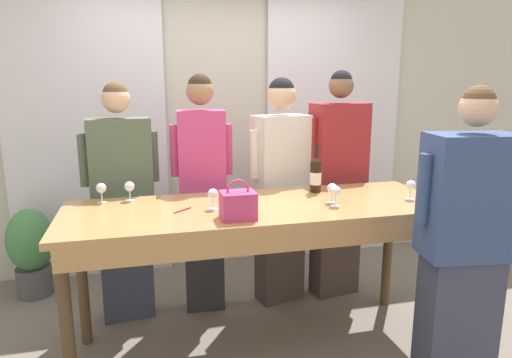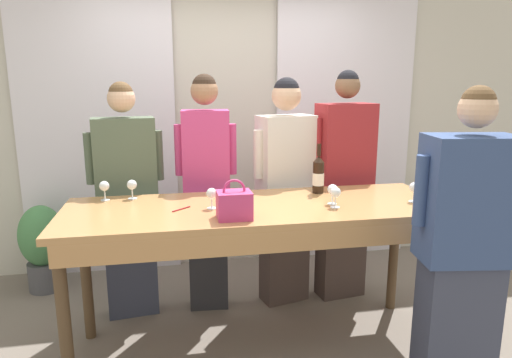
{
  "view_description": "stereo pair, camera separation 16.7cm",
  "coord_description": "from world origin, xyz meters",
  "px_view_note": "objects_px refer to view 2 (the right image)",
  "views": [
    {
      "loc": [
        -0.69,
        -2.66,
        1.75
      ],
      "look_at": [
        0.0,
        0.08,
        1.13
      ],
      "focal_mm": 32.0,
      "sensor_mm": 36.0,
      "label": 1
    },
    {
      "loc": [
        -0.53,
        -2.7,
        1.75
      ],
      "look_at": [
        0.0,
        0.08,
        1.13
      ],
      "focal_mm": 32.0,
      "sensor_mm": 36.0,
      "label": 2
    }
  ],
  "objects_px": {
    "tasting_bar": "(259,224)",
    "guest_cream_sweater": "(285,189)",
    "wine_glass_front_left": "(336,193)",
    "guest_pink_top": "(207,189)",
    "potted_plant": "(42,244)",
    "guest_olive_jacket": "(127,200)",
    "host_pouring": "(463,254)",
    "wine_glass_center_left": "(414,188)",
    "handbag": "(234,204)",
    "wine_glass_center_right": "(132,185)",
    "wine_glass_center_mid": "(333,190)",
    "wine_glass_front_right": "(212,194)",
    "wine_glass_front_mid": "(104,187)",
    "wine_bottle": "(318,175)",
    "guest_striped_shirt": "(343,185)"
  },
  "relations": [
    {
      "from": "wine_glass_front_left",
      "to": "guest_pink_top",
      "type": "height_order",
      "value": "guest_pink_top"
    },
    {
      "from": "wine_glass_center_left",
      "to": "host_pouring",
      "type": "bearing_deg",
      "value": -94.38
    },
    {
      "from": "wine_glass_center_left",
      "to": "host_pouring",
      "type": "relative_size",
      "value": 0.07
    },
    {
      "from": "wine_glass_front_mid",
      "to": "wine_glass_center_left",
      "type": "height_order",
      "value": "same"
    },
    {
      "from": "wine_glass_center_left",
      "to": "potted_plant",
      "type": "bearing_deg",
      "value": 153.68
    },
    {
      "from": "wine_glass_front_right",
      "to": "guest_striped_shirt",
      "type": "xyz_separation_m",
      "value": [
        1.1,
        0.65,
        -0.14
      ]
    },
    {
      "from": "wine_glass_front_left",
      "to": "guest_olive_jacket",
      "type": "distance_m",
      "value": 1.52
    },
    {
      "from": "tasting_bar",
      "to": "wine_glass_front_mid",
      "type": "height_order",
      "value": "wine_glass_front_mid"
    },
    {
      "from": "tasting_bar",
      "to": "host_pouring",
      "type": "xyz_separation_m",
      "value": [
        0.95,
        -0.67,
        -0.01
      ]
    },
    {
      "from": "handbag",
      "to": "wine_glass_center_right",
      "type": "distance_m",
      "value": 0.81
    },
    {
      "from": "wine_glass_front_mid",
      "to": "guest_pink_top",
      "type": "height_order",
      "value": "guest_pink_top"
    },
    {
      "from": "wine_bottle",
      "to": "guest_striped_shirt",
      "type": "bearing_deg",
      "value": 48.63
    },
    {
      "from": "tasting_bar",
      "to": "guest_olive_jacket",
      "type": "bearing_deg",
      "value": 142.11
    },
    {
      "from": "wine_glass_center_mid",
      "to": "guest_olive_jacket",
      "type": "relative_size",
      "value": 0.07
    },
    {
      "from": "wine_glass_front_left",
      "to": "wine_glass_center_right",
      "type": "height_order",
      "value": "same"
    },
    {
      "from": "wine_glass_front_right",
      "to": "tasting_bar",
      "type": "bearing_deg",
      "value": -1.84
    },
    {
      "from": "wine_glass_front_left",
      "to": "guest_cream_sweater",
      "type": "distance_m",
      "value": 0.79
    },
    {
      "from": "guest_olive_jacket",
      "to": "guest_striped_shirt",
      "type": "xyz_separation_m",
      "value": [
        1.66,
        0.0,
        0.04
      ]
    },
    {
      "from": "wine_glass_center_right",
      "to": "guest_pink_top",
      "type": "xyz_separation_m",
      "value": [
        0.51,
        0.32,
        -0.12
      ]
    },
    {
      "from": "wine_glass_front_mid",
      "to": "guest_cream_sweater",
      "type": "bearing_deg",
      "value": 14.21
    },
    {
      "from": "wine_glass_center_left",
      "to": "wine_glass_center_right",
      "type": "xyz_separation_m",
      "value": [
        -1.78,
        0.41,
        0.0
      ]
    },
    {
      "from": "wine_glass_center_right",
      "to": "wine_glass_center_left",
      "type": "bearing_deg",
      "value": -13.1
    },
    {
      "from": "guest_olive_jacket",
      "to": "host_pouring",
      "type": "xyz_separation_m",
      "value": [
        1.8,
        -1.33,
        -0.03
      ]
    },
    {
      "from": "handbag",
      "to": "host_pouring",
      "type": "xyz_separation_m",
      "value": [
        1.13,
        -0.46,
        -0.2
      ]
    },
    {
      "from": "wine_glass_center_right",
      "to": "guest_pink_top",
      "type": "relative_size",
      "value": 0.07
    },
    {
      "from": "wine_glass_front_right",
      "to": "guest_pink_top",
      "type": "relative_size",
      "value": 0.07
    },
    {
      "from": "host_pouring",
      "to": "wine_glass_front_mid",
      "type": "bearing_deg",
      "value": 152.18
    },
    {
      "from": "wine_bottle",
      "to": "guest_striped_shirt",
      "type": "relative_size",
      "value": 0.19
    },
    {
      "from": "wine_glass_front_mid",
      "to": "guest_striped_shirt",
      "type": "distance_m",
      "value": 1.8
    },
    {
      "from": "handbag",
      "to": "guest_olive_jacket",
      "type": "distance_m",
      "value": 1.11
    },
    {
      "from": "handbag",
      "to": "guest_olive_jacket",
      "type": "xyz_separation_m",
      "value": [
        -0.66,
        0.88,
        -0.17
      ]
    },
    {
      "from": "wine_glass_front_mid",
      "to": "host_pouring",
      "type": "height_order",
      "value": "host_pouring"
    },
    {
      "from": "tasting_bar",
      "to": "potted_plant",
      "type": "height_order",
      "value": "tasting_bar"
    },
    {
      "from": "guest_cream_sweater",
      "to": "potted_plant",
      "type": "distance_m",
      "value": 2.09
    },
    {
      "from": "wine_glass_center_right",
      "to": "wine_bottle",
      "type": "bearing_deg",
      "value": -3.11
    },
    {
      "from": "wine_glass_front_left",
      "to": "wine_glass_center_right",
      "type": "bearing_deg",
      "value": 160.14
    },
    {
      "from": "guest_olive_jacket",
      "to": "handbag",
      "type": "bearing_deg",
      "value": -52.91
    },
    {
      "from": "guest_olive_jacket",
      "to": "host_pouring",
      "type": "distance_m",
      "value": 2.24
    },
    {
      "from": "wine_glass_center_mid",
      "to": "potted_plant",
      "type": "height_order",
      "value": "wine_glass_center_mid"
    },
    {
      "from": "guest_cream_sweater",
      "to": "wine_glass_center_mid",
      "type": "bearing_deg",
      "value": -79.59
    },
    {
      "from": "guest_pink_top",
      "to": "wine_glass_center_right",
      "type": "bearing_deg",
      "value": -147.84
    },
    {
      "from": "wine_glass_front_right",
      "to": "guest_olive_jacket",
      "type": "xyz_separation_m",
      "value": [
        -0.56,
        0.65,
        -0.18
      ]
    },
    {
      "from": "wine_bottle",
      "to": "guest_cream_sweater",
      "type": "xyz_separation_m",
      "value": [
        -0.13,
        0.39,
        -0.19
      ]
    },
    {
      "from": "wine_glass_center_left",
      "to": "wine_bottle",
      "type": "bearing_deg",
      "value": 146.7
    },
    {
      "from": "wine_bottle",
      "to": "tasting_bar",
      "type": "bearing_deg",
      "value": -150.0
    },
    {
      "from": "tasting_bar",
      "to": "handbag",
      "type": "height_order",
      "value": "handbag"
    },
    {
      "from": "wine_glass_front_mid",
      "to": "wine_glass_front_right",
      "type": "distance_m",
      "value": 0.74
    },
    {
      "from": "wine_glass_center_right",
      "to": "potted_plant",
      "type": "relative_size",
      "value": 0.17
    },
    {
      "from": "potted_plant",
      "to": "host_pouring",
      "type": "bearing_deg",
      "value": -36.38
    },
    {
      "from": "tasting_bar",
      "to": "guest_cream_sweater",
      "type": "distance_m",
      "value": 0.74
    }
  ]
}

